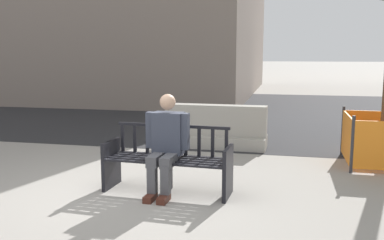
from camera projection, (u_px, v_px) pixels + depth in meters
name	position (u px, v px, depth m)	size (l,w,h in m)	color
ground_plane	(113.00, 194.00, 5.64)	(200.00, 200.00, 0.00)	gray
street_asphalt	(218.00, 110.00, 14.03)	(120.00, 12.00, 0.01)	#28282B
street_bench	(168.00, 163.00, 5.71)	(1.71, 0.61, 0.88)	black
seated_person	(166.00, 142.00, 5.62)	(0.59, 0.74, 1.31)	#383D4C
jersey_barrier_centre	(216.00, 130.00, 8.48)	(2.02, 0.73, 0.84)	#9E998E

